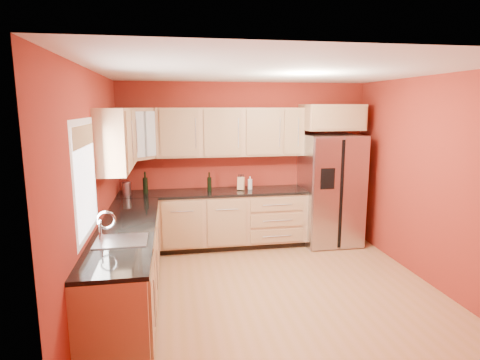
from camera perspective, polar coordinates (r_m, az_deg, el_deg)
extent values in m
plane|color=#AB7542|center=(5.06, 4.91, -15.63)|extent=(4.00, 4.00, 0.00)
plane|color=silver|center=(4.56, 5.43, 15.18)|extent=(4.00, 4.00, 0.00)
cube|color=maroon|center=(6.56, 0.65, 2.37)|extent=(4.00, 0.04, 2.60)
cube|color=maroon|center=(2.82, 15.82, -8.96)|extent=(4.00, 0.04, 2.60)
cube|color=maroon|center=(4.56, -19.94, -1.83)|extent=(0.04, 4.00, 2.60)
cube|color=maroon|center=(5.50, 25.72, -0.23)|extent=(0.04, 4.00, 2.60)
cube|color=tan|center=(6.38, -3.76, -5.80)|extent=(2.90, 0.60, 0.88)
cube|color=tan|center=(4.76, -15.66, -11.90)|extent=(0.60, 2.80, 0.88)
cube|color=black|center=(6.25, -3.80, -1.78)|extent=(2.90, 0.62, 0.04)
cube|color=black|center=(4.61, -15.81, -6.60)|extent=(0.62, 2.80, 0.04)
cube|color=tan|center=(6.31, -1.32, 6.84)|extent=(2.30, 0.33, 0.75)
cube|color=tan|center=(5.17, -17.12, 5.60)|extent=(0.33, 1.35, 0.75)
cube|color=tan|center=(6.09, -14.49, 6.39)|extent=(0.67, 0.67, 0.75)
cube|color=tan|center=(6.60, 12.89, 8.69)|extent=(0.92, 0.60, 0.40)
cube|color=#ACACB1|center=(6.66, 12.74, -1.35)|extent=(0.90, 0.75, 1.78)
cube|color=white|center=(4.03, -21.09, 0.17)|extent=(0.03, 0.90, 1.00)
cylinder|color=#ACACB1|center=(6.16, -15.86, -1.24)|extent=(0.16, 0.16, 0.19)
cylinder|color=#ACACB1|center=(6.20, -15.82, -1.15)|extent=(0.15, 0.15, 0.20)
cube|color=tan|center=(6.32, 0.14, -0.48)|extent=(0.13, 0.12, 0.21)
cylinder|color=silver|center=(6.37, 1.44, -0.41)|extent=(0.08, 0.08, 0.20)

